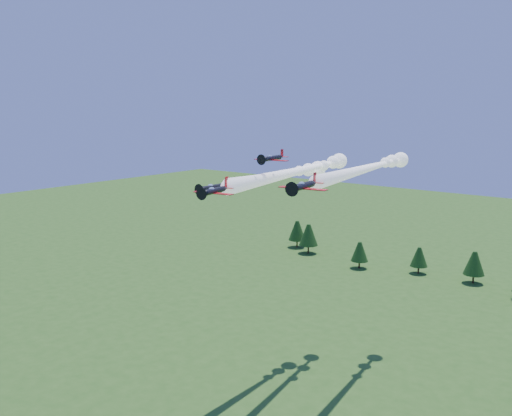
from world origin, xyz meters
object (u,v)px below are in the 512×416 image
Objects in this scene: plane_left at (286,175)px; plane_right at (371,167)px; plane_slot at (272,158)px; plane_lead at (303,170)px.

plane_right is (15.76, 8.83, 1.93)m from plane_left.
plane_slot is at bearing -63.27° from plane_left.
plane_lead is 1.41× the size of plane_left.
plane_slot reaches higher than plane_right.
plane_right reaches higher than plane_lead.
plane_slot is at bearing -110.80° from plane_right.
plane_lead is at bearing 100.76° from plane_slot.
plane_right is 27.59m from plane_slot.
plane_right is (10.52, 10.05, 0.39)m from plane_lead.
plane_left is at bearing 157.83° from plane_lead.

